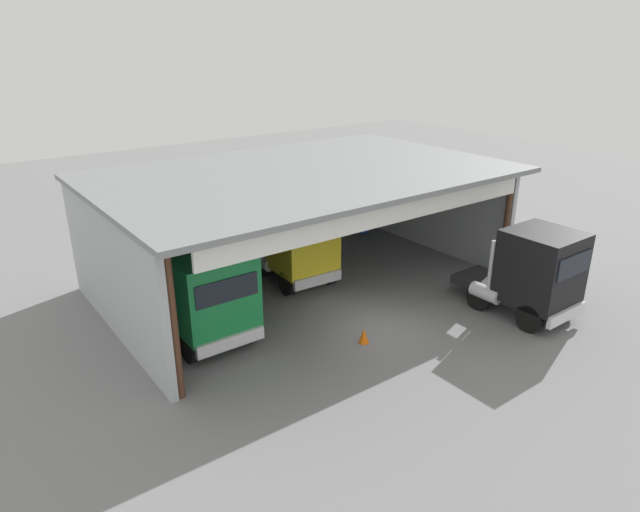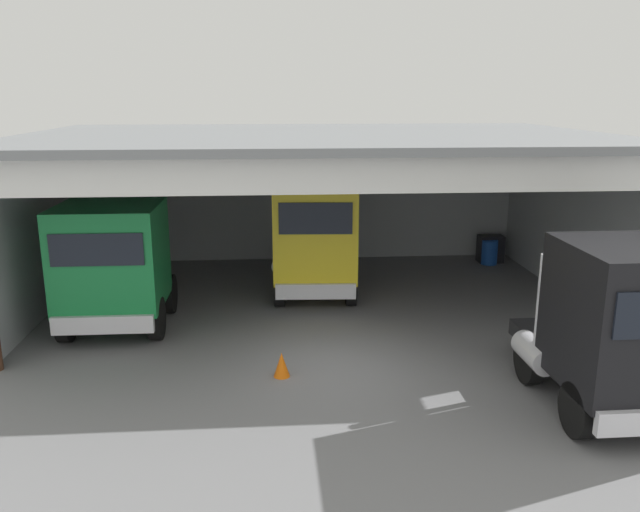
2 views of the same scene
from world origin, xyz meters
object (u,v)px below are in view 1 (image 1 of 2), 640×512
object	(u,v)px
truck_yellow_center_right_bay	(299,242)
truck_black_right_bay	(533,272)
truck_green_center_left_bay	(208,295)
traffic_cone	(364,335)
tool_cart	(362,222)
oil_drum	(363,224)

from	to	relation	value
truck_yellow_center_right_bay	truck_black_right_bay	world-z (taller)	truck_yellow_center_right_bay
truck_green_center_left_bay	truck_black_right_bay	xyz separation A→B (m)	(10.60, -5.40, 0.01)
truck_green_center_left_bay	traffic_cone	size ratio (longest dim) A/B	7.79
truck_green_center_left_bay	tool_cart	size ratio (longest dim) A/B	4.36
truck_green_center_left_bay	truck_yellow_center_right_bay	xyz separation A→B (m)	(5.36, 2.35, 0.09)
truck_black_right_bay	traffic_cone	xyz separation A→B (m)	(-6.33, 2.21, -1.54)
truck_green_center_left_bay	truck_black_right_bay	world-z (taller)	truck_black_right_bay
oil_drum	truck_green_center_left_bay	bearing A→B (deg)	-154.01
truck_green_center_left_bay	truck_black_right_bay	distance (m)	11.89
truck_green_center_left_bay	truck_yellow_center_right_bay	size ratio (longest dim) A/B	0.89
tool_cart	traffic_cone	world-z (taller)	tool_cart
truck_yellow_center_right_bay	tool_cart	size ratio (longest dim) A/B	4.88
traffic_cone	oil_drum	bearing A→B (deg)	49.39
truck_green_center_left_bay	tool_cart	world-z (taller)	truck_green_center_left_bay
oil_drum	traffic_cone	xyz separation A→B (m)	(-7.76, -9.05, -0.17)
tool_cart	truck_green_center_left_bay	bearing A→B (deg)	-153.14
truck_yellow_center_right_bay	tool_cart	distance (m)	7.93
truck_black_right_bay	tool_cart	xyz separation A→B (m)	(1.57, 11.56, -1.32)
truck_black_right_bay	tool_cart	size ratio (longest dim) A/B	4.72
truck_black_right_bay	tool_cart	world-z (taller)	truck_black_right_bay
truck_black_right_bay	traffic_cone	bearing A→B (deg)	-19.49
oil_drum	tool_cart	size ratio (longest dim) A/B	0.90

